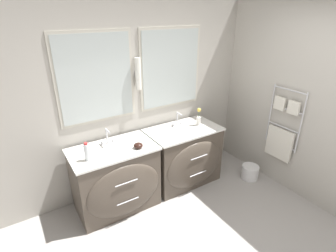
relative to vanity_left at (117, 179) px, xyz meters
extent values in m
cube|color=#B2ADA3|center=(0.63, 0.41, 0.87)|extent=(4.81, 0.06, 2.60)
cube|color=#BCB7A8|center=(0.00, 0.38, 1.21)|extent=(0.96, 0.01, 1.09)
cube|color=#B2BCBA|center=(0.00, 0.37, 1.21)|extent=(0.89, 0.01, 1.02)
cube|color=#BCB7A8|center=(1.06, 0.38, 1.21)|extent=(0.96, 0.01, 1.09)
cube|color=#B2BCBA|center=(1.06, 0.37, 1.21)|extent=(0.89, 0.01, 1.02)
cylinder|color=white|center=(0.53, 0.33, 1.21)|extent=(0.08, 0.08, 0.41)
cube|color=silver|center=(0.53, 0.37, 1.21)|extent=(0.05, 0.02, 0.08)
cube|color=#B2ADA3|center=(2.27, -0.73, 0.87)|extent=(0.06, 4.04, 2.60)
cylinder|color=silver|center=(2.20, -0.97, 0.60)|extent=(0.02, 0.02, 0.86)
cylinder|color=silver|center=(2.20, -0.49, 0.60)|extent=(0.02, 0.02, 0.86)
cylinder|color=silver|center=(2.20, -0.73, 1.00)|extent=(0.02, 0.47, 0.02)
cylinder|color=silver|center=(2.20, -0.73, 0.73)|extent=(0.02, 0.47, 0.02)
cylinder|color=silver|center=(2.20, -0.73, 0.47)|extent=(0.02, 0.47, 0.02)
cylinder|color=silver|center=(2.20, -0.73, 0.20)|extent=(0.02, 0.47, 0.02)
cube|color=silver|center=(2.18, -0.73, 0.21)|extent=(0.04, 0.40, 0.45)
cube|color=silver|center=(2.18, -0.83, 0.79)|extent=(0.04, 0.16, 0.18)
cube|color=silver|center=(2.18, -0.63, 0.79)|extent=(0.04, 0.16, 0.18)
cube|color=#4C4238|center=(0.00, 0.04, -0.02)|extent=(1.01, 0.59, 0.83)
ellipsoid|color=#4C4238|center=(0.00, -0.25, -0.02)|extent=(0.93, 0.13, 0.69)
cube|color=silver|center=(0.00, 0.04, 0.41)|extent=(1.04, 0.62, 0.03)
ellipsoid|color=white|center=(0.00, 0.01, 0.38)|extent=(0.40, 0.35, 0.08)
cylinder|color=silver|center=(0.00, -0.33, 0.15)|extent=(0.28, 0.01, 0.01)
cylinder|color=silver|center=(0.00, -0.33, -0.12)|extent=(0.28, 0.01, 0.01)
cube|color=#4C4238|center=(1.06, 0.04, -0.02)|extent=(1.01, 0.59, 0.83)
ellipsoid|color=#4C4238|center=(1.06, -0.25, -0.02)|extent=(0.93, 0.13, 0.69)
cube|color=silver|center=(1.06, 0.04, 0.41)|extent=(1.04, 0.62, 0.03)
ellipsoid|color=white|center=(1.06, 0.01, 0.38)|extent=(0.40, 0.35, 0.08)
cylinder|color=silver|center=(1.06, -0.33, 0.15)|extent=(0.28, 0.01, 0.01)
cylinder|color=silver|center=(1.06, -0.33, -0.12)|extent=(0.28, 0.01, 0.01)
cylinder|color=silver|center=(0.00, 0.20, 0.52)|extent=(0.02, 0.02, 0.20)
cylinder|color=silver|center=(0.00, 0.15, 0.61)|extent=(0.02, 0.11, 0.02)
cylinder|color=silver|center=(-0.07, 0.20, 0.44)|extent=(0.03, 0.03, 0.04)
cylinder|color=silver|center=(0.07, 0.20, 0.44)|extent=(0.03, 0.03, 0.04)
cylinder|color=silver|center=(1.06, 0.20, 0.52)|extent=(0.02, 0.02, 0.20)
cylinder|color=silver|center=(1.06, 0.15, 0.61)|extent=(0.02, 0.11, 0.02)
cylinder|color=silver|center=(0.99, 0.20, 0.44)|extent=(0.03, 0.03, 0.04)
cylinder|color=silver|center=(1.13, 0.20, 0.44)|extent=(0.03, 0.03, 0.04)
cylinder|color=silver|center=(-0.33, -0.06, 0.52)|extent=(0.06, 0.06, 0.20)
cylinder|color=red|center=(-0.33, -0.06, 0.63)|extent=(0.04, 0.04, 0.02)
ellipsoid|color=black|center=(0.27, -0.11, 0.45)|extent=(0.11, 0.11, 0.07)
cylinder|color=silver|center=(1.32, 0.04, 0.48)|extent=(0.06, 0.06, 0.12)
cylinder|color=#477238|center=(1.32, 0.04, 0.60)|extent=(0.01, 0.01, 0.11)
sphere|color=#E5BF47|center=(1.32, 0.04, 0.65)|extent=(0.06, 0.06, 0.06)
cylinder|color=silver|center=(1.96, -0.49, -0.33)|extent=(0.26, 0.26, 0.21)
torus|color=silver|center=(1.96, -0.49, -0.23)|extent=(0.26, 0.26, 0.01)
camera|label=1|loc=(-0.92, -2.66, 1.96)|focal=28.00mm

